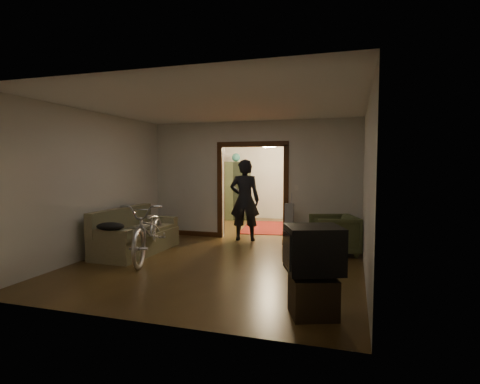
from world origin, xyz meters
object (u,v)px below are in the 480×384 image
at_px(sofa, 137,231).
at_px(armchair, 334,235).
at_px(desk, 310,211).
at_px(locker, 236,191).
at_px(person, 245,200).
at_px(bicycle, 149,231).

xyz_separation_m(sofa, armchair, (3.82, 1.02, -0.06)).
bearing_deg(desk, locker, 166.45).
bearing_deg(locker, desk, -16.73).
height_order(person, desk, person).
xyz_separation_m(armchair, person, (-2.08, 0.82, 0.56)).
relative_size(armchair, desk, 0.92).
bearing_deg(armchair, person, -130.25).
distance_m(person, desk, 3.44).
distance_m(sofa, desk, 5.80).
bearing_deg(bicycle, locker, 73.23).
height_order(armchair, person, person).
distance_m(sofa, armchair, 3.95).
relative_size(locker, desk, 1.99).
bearing_deg(sofa, locker, 85.48).
bearing_deg(desk, person, -124.51).
bearing_deg(armchair, bicycle, -85.63).
height_order(sofa, desk, sofa).
height_order(sofa, bicycle, bicycle).
height_order(person, locker, person).
distance_m(bicycle, desk, 5.91).
distance_m(armchair, desk, 4.10).
bearing_deg(person, sofa, 37.22).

